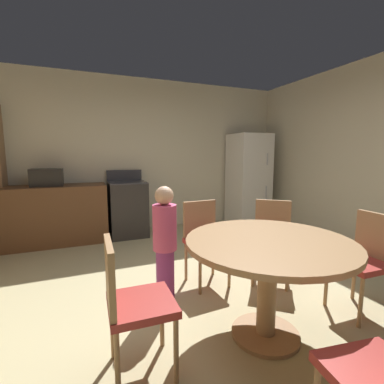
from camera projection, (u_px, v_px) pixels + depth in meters
The scene contains 12 objects.
ground_plane at pixel (209, 302), 2.54m from camera, with size 14.00×14.00×0.00m, color tan.
wall_back at pixel (142, 156), 4.95m from camera, with size 5.69×0.12×2.70m, color beige.
kitchen_counter at pixel (43, 216), 4.10m from camera, with size 1.84×0.60×0.90m, color brown.
oven_range at pixel (128, 208), 4.57m from camera, with size 0.60×0.60×1.10m.
refrigerator at pixel (248, 179), 5.34m from camera, with size 0.68×0.68×1.76m.
microwave at pixel (47, 177), 4.05m from camera, with size 0.44×0.32×0.26m, color black.
dining_table at pixel (268, 260), 1.99m from camera, with size 1.21×1.21×0.76m.
chair_northeast at pixel (272, 235), 2.94m from camera, with size 0.56×0.56×0.87m.
chair_east at pixel (366, 256), 2.33m from camera, with size 0.42×0.42×0.87m.
chair_west at pixel (130, 298), 1.65m from camera, with size 0.41×0.41×0.87m.
chair_north at pixel (204, 236), 2.90m from camera, with size 0.42×0.42×0.87m.
person_child at pixel (165, 241), 2.49m from camera, with size 0.31×0.31×1.09m.
Camera 1 is at (-1.04, -2.14, 1.37)m, focal length 25.31 mm.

